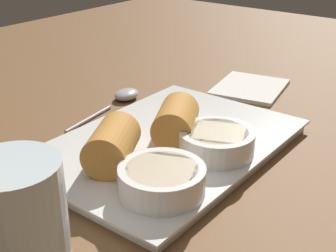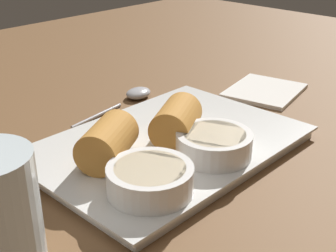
# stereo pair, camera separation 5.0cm
# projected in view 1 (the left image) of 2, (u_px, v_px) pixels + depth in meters

# --- Properties ---
(table_surface) EXTENTS (1.80, 1.40, 0.02)m
(table_surface) POSITION_uv_depth(u_px,v_px,m) (134.00, 162.00, 0.55)
(table_surface) COLOR brown
(table_surface) RESTS_ON ground
(serving_plate) EXTENTS (0.32, 0.22, 0.01)m
(serving_plate) POSITION_uv_depth(u_px,v_px,m) (168.00, 146.00, 0.56)
(serving_plate) COLOR silver
(serving_plate) RESTS_ON table_surface
(roll_front_left) EXTENTS (0.09, 0.08, 0.05)m
(roll_front_left) POSITION_uv_depth(u_px,v_px,m) (113.00, 143.00, 0.49)
(roll_front_left) COLOR #C68438
(roll_front_left) RESTS_ON serving_plate
(roll_front_right) EXTENTS (0.09, 0.07, 0.05)m
(roll_front_right) POSITION_uv_depth(u_px,v_px,m) (176.00, 119.00, 0.55)
(roll_front_right) COLOR #C68438
(roll_front_right) RESTS_ON serving_plate
(dipping_bowl_near) EXTENTS (0.08, 0.08, 0.03)m
(dipping_bowl_near) POSITION_uv_depth(u_px,v_px,m) (217.00, 141.00, 0.52)
(dipping_bowl_near) COLOR white
(dipping_bowl_near) RESTS_ON serving_plate
(dipping_bowl_far) EXTENTS (0.08, 0.08, 0.03)m
(dipping_bowl_far) POSITION_uv_depth(u_px,v_px,m) (162.00, 179.00, 0.44)
(dipping_bowl_far) COLOR white
(dipping_bowl_far) RESTS_ON serving_plate
(spoon) EXTENTS (0.16, 0.04, 0.01)m
(spoon) POSITION_uv_depth(u_px,v_px,m) (123.00, 97.00, 0.70)
(spoon) COLOR #B2B2B7
(spoon) RESTS_ON table_surface
(napkin) EXTENTS (0.14, 0.12, 0.01)m
(napkin) POSITION_uv_depth(u_px,v_px,m) (250.00, 88.00, 0.75)
(napkin) COLOR silver
(napkin) RESTS_ON table_surface
(drinking_glass) EXTENTS (0.07, 0.07, 0.11)m
(drinking_glass) POSITION_uv_depth(u_px,v_px,m) (20.00, 232.00, 0.33)
(drinking_glass) COLOR silver
(drinking_glass) RESTS_ON table_surface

